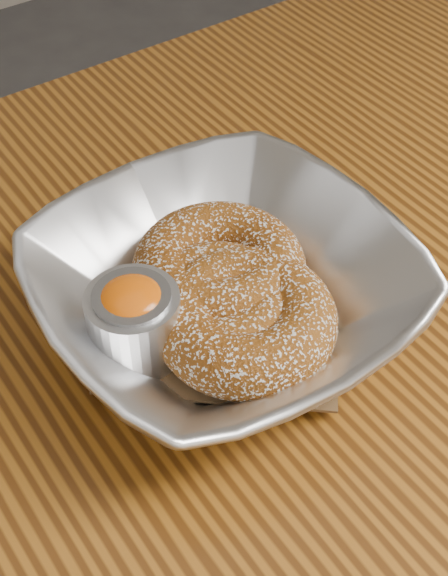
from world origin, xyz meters
TOP-DOWN VIEW (x-y plane):
  - table at (0.00, 0.00)m, footprint 1.20×0.80m
  - serving_bowl at (0.09, 0.08)m, footprint 0.23×0.23m
  - parchment at (0.09, 0.08)m, footprint 0.20×0.20m
  - donut_back at (0.10, 0.09)m, footprint 0.14×0.14m
  - donut_front at (0.09, 0.05)m, footprint 0.13×0.13m
  - donut_extra at (0.08, 0.07)m, footprint 0.13×0.13m
  - ramekin at (0.03, 0.08)m, footprint 0.06×0.06m

SIDE VIEW (x-z plane):
  - table at x=0.00m, z-range 0.28..1.03m
  - parchment at x=0.09m, z-range 0.76..0.76m
  - donut_extra at x=0.08m, z-range 0.76..0.80m
  - serving_bowl at x=0.09m, z-range 0.75..0.81m
  - donut_front at x=0.09m, z-range 0.76..0.80m
  - donut_back at x=0.10m, z-range 0.76..0.80m
  - ramekin at x=0.03m, z-range 0.76..0.81m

